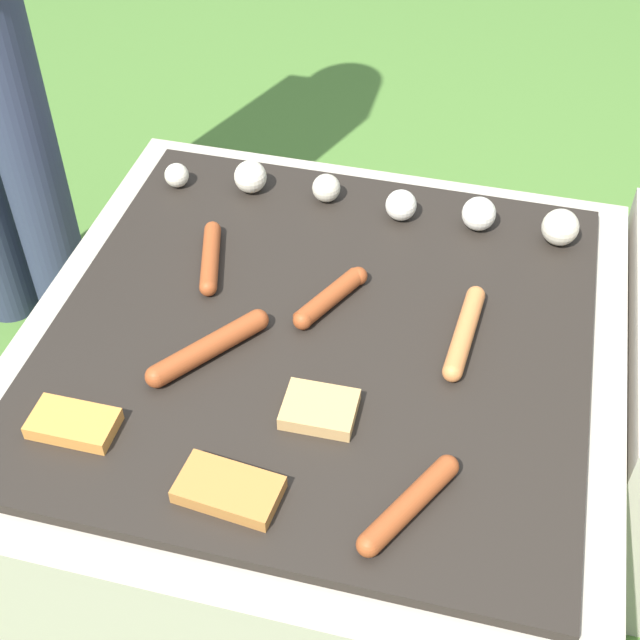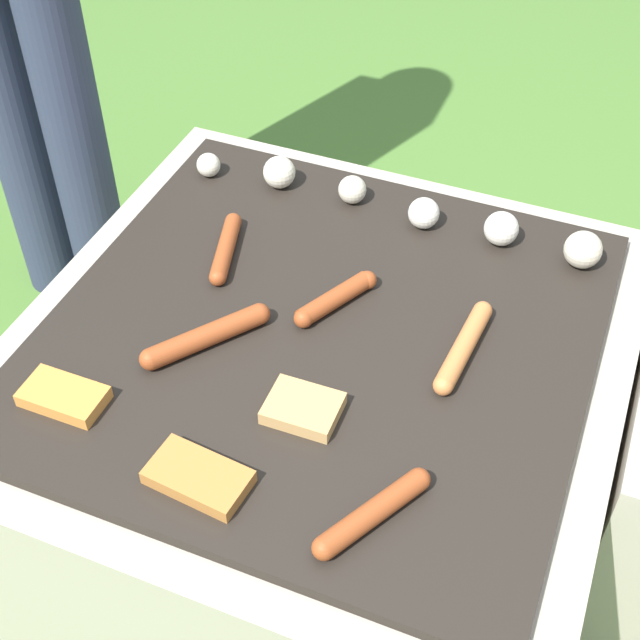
{
  "view_description": "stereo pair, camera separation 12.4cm",
  "coord_description": "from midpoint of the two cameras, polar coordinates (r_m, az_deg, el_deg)",
  "views": [
    {
      "loc": [
        0.22,
        -0.86,
        1.31
      ],
      "look_at": [
        0.0,
        0.0,
        0.45
      ],
      "focal_mm": 50.0,
      "sensor_mm": 36.0,
      "label": 1
    },
    {
      "loc": [
        0.33,
        -0.82,
        1.31
      ],
      "look_at": [
        0.0,
        0.0,
        0.45
      ],
      "focal_mm": 50.0,
      "sensor_mm": 36.0,
      "label": 2
    }
  ],
  "objects": [
    {
      "name": "ground_plane",
      "position": [
        1.58,
        -2.28,
        -11.72
      ],
      "size": [
        14.0,
        14.0,
        0.0
      ],
      "primitive_type": "plane",
      "color": "#47702D"
    },
    {
      "name": "bread_slice_center",
      "position": [
        1.08,
        -9.2,
        -10.85
      ],
      "size": [
        0.13,
        0.08,
        0.02
      ],
      "color": "#B27033",
      "rests_on": "grill"
    },
    {
      "name": "bread_slice_right",
      "position": [
        1.19,
        -18.44,
        -6.47
      ],
      "size": [
        0.11,
        0.06,
        0.02
      ],
      "color": "#D18438",
      "rests_on": "grill"
    },
    {
      "name": "grill",
      "position": [
        1.41,
        -2.52,
        -6.95
      ],
      "size": [
        0.85,
        0.85,
        0.43
      ],
      "color": "#A89E8C",
      "rests_on": "ground_plane"
    },
    {
      "name": "sausage_mid_left",
      "position": [
        1.24,
        6.43,
        -0.91
      ],
      "size": [
        0.04,
        0.18,
        0.03
      ],
      "color": "#C6753D",
      "rests_on": "grill"
    },
    {
      "name": "sausage_back_right",
      "position": [
        1.28,
        -2.07,
        1.28
      ],
      "size": [
        0.08,
        0.14,
        0.03
      ],
      "color": "#93421E",
      "rests_on": "grill"
    },
    {
      "name": "bread_slice_left",
      "position": [
        1.14,
        -3.14,
        -5.89
      ],
      "size": [
        0.09,
        0.08,
        0.02
      ],
      "color": "tan",
      "rests_on": "grill"
    },
    {
      "name": "sausage_mid_right",
      "position": [
        1.22,
        -10.02,
        -1.88
      ],
      "size": [
        0.13,
        0.17,
        0.03
      ],
      "color": "#93421E",
      "rests_on": "grill"
    },
    {
      "name": "mushroom_row",
      "position": [
        1.43,
        2.21,
        7.5
      ],
      "size": [
        0.68,
        0.07,
        0.06
      ],
      "color": "beige",
      "rests_on": "grill"
    },
    {
      "name": "sausage_front_right",
      "position": [
        1.36,
        -9.62,
        3.84
      ],
      "size": [
        0.06,
        0.16,
        0.03
      ],
      "color": "#93421E",
      "rests_on": "grill"
    },
    {
      "name": "sausage_front_center",
      "position": [
        1.05,
        2.33,
        -11.89
      ],
      "size": [
        0.1,
        0.16,
        0.03
      ],
      "color": "#93421E",
      "rests_on": "grill"
    }
  ]
}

